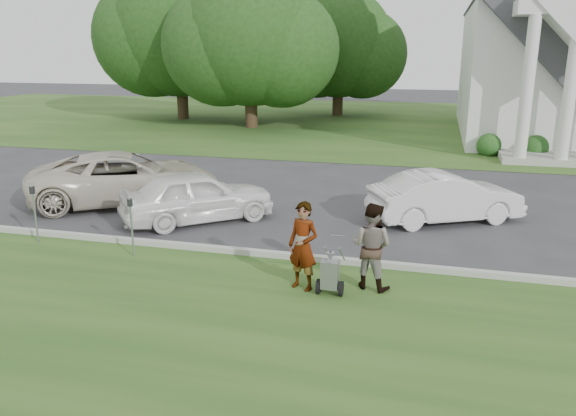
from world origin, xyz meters
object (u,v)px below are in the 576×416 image
at_px(church, 557,25).
at_px(tree_far, 179,34).
at_px(striping_cart, 330,275).
at_px(car_b, 198,196).
at_px(person_right, 371,247).
at_px(car_d, 445,197).
at_px(tree_left, 250,42).
at_px(parking_meter_near, 131,220).
at_px(parking_meter_far, 34,207).
at_px(tree_back, 339,49).
at_px(car_a, 125,178).
at_px(person_left, 303,247).

distance_m(church, tree_far, 23.09).
distance_m(striping_cart, car_b, 5.99).
height_order(tree_far, car_b, tree_far).
relative_size(person_right, car_d, 0.42).
height_order(tree_far, striping_cart, tree_far).
distance_m(tree_left, striping_cart, 25.36).
height_order(tree_far, parking_meter_near, tree_far).
xyz_separation_m(parking_meter_near, parking_meter_far, (-2.80, 0.25, 0.04)).
bearing_deg(tree_far, tree_back, 26.56).
height_order(tree_left, person_right, tree_left).
relative_size(car_a, car_d, 1.36).
distance_m(person_right, parking_meter_far, 8.37).
height_order(parking_meter_far, car_d, parking_meter_far).
relative_size(tree_far, car_b, 2.74).
relative_size(tree_back, car_b, 2.27).
bearing_deg(car_b, person_left, -174.37).
height_order(parking_meter_near, car_a, car_a).
height_order(tree_far, person_left, tree_far).
xyz_separation_m(church, tree_far, (-23.01, 1.87, -0.25)).
relative_size(parking_meter_far, car_d, 0.35).
height_order(tree_left, parking_meter_near, tree_left).
xyz_separation_m(tree_back, parking_meter_far, (-2.31, -29.95, -3.80)).
bearing_deg(church, tree_far, 175.34).
xyz_separation_m(tree_left, person_right, (10.04, -22.58, -4.23)).
bearing_deg(tree_left, parking_meter_far, -85.59).
bearing_deg(person_right, parking_meter_far, 12.31).
bearing_deg(person_right, tree_far, -41.25).
xyz_separation_m(parking_meter_far, car_b, (3.12, 2.76, -0.21)).
xyz_separation_m(tree_far, person_right, (16.04, -25.58, -4.81)).
bearing_deg(car_b, striping_cart, -171.45).
bearing_deg(car_a, person_left, -157.45).
bearing_deg(car_d, parking_meter_far, 86.49).
relative_size(striping_cart, person_left, 0.57).
xyz_separation_m(church, car_d, (-5.50, -18.56, -5.24)).
bearing_deg(parking_meter_far, tree_back, 85.59).
distance_m(person_left, car_a, 8.58).
distance_m(parking_meter_far, car_a, 4.03).
bearing_deg(tree_back, church, -27.85).
distance_m(person_right, car_d, 5.36).
bearing_deg(tree_back, parking_meter_near, -89.06).
distance_m(tree_back, car_d, 26.82).
distance_m(person_left, person_right, 1.36).
distance_m(tree_far, car_a, 22.86).
height_order(tree_left, tree_back, tree_left).
height_order(car_a, car_b, car_a).
relative_size(person_left, car_b, 0.42).
bearing_deg(striping_cart, parking_meter_far, 171.45).
bearing_deg(person_left, striping_cart, 6.82).
height_order(tree_far, tree_back, tree_far).
xyz_separation_m(person_right, car_d, (1.47, 5.15, -0.19)).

